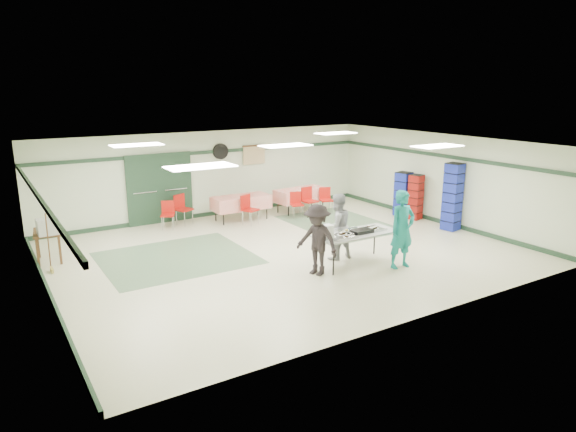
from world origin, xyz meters
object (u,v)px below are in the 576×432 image
volunteer_teal (402,229)px  crate_stack_blue_a (403,194)px  volunteer_dark (317,240)px  chair_a (308,198)px  dining_table_a (301,194)px  chair_loose_a (182,206)px  broom (48,242)px  chair_loose_b (168,212)px  dining_table_b (241,202)px  printer_table (47,235)px  office_printer (48,227)px  volunteer_grey (337,227)px  chair_c (326,197)px  crate_stack_red (416,197)px  serving_table (356,234)px  crate_stack_blue_b (453,197)px  chair_b (296,202)px  chair_d (248,207)px

volunteer_teal → crate_stack_blue_a: size_ratio=1.27×
volunteer_teal → volunteer_dark: volunteer_teal is taller
volunteer_dark → chair_a: volunteer_dark is taller
dining_table_a → chair_loose_a: 3.97m
volunteer_dark → broom: (-5.00, 3.29, -0.10)m
chair_loose_b → crate_stack_blue_a: (6.92, -2.50, 0.21)m
chair_loose_a → dining_table_b: bearing=-40.4°
crate_stack_blue_a → printer_table: bearing=173.4°
office_printer → dining_table_b: bearing=11.5°
volunteer_grey → chair_c: bearing=-121.5°
chair_c → broom: size_ratio=0.61×
volunteer_grey → crate_stack_red: (4.37, 1.73, -0.10)m
serving_table → volunteer_grey: bearing=104.6°
chair_loose_a → crate_stack_red: (6.40, -3.26, 0.15)m
dining_table_a → printer_table: bearing=-177.9°
chair_a → crate_stack_red: 3.36m
chair_c → printer_table: (-8.45, -0.47, 0.14)m
crate_stack_blue_b → broom: bearing=167.2°
serving_table → volunteer_teal: (0.76, -0.72, 0.18)m
chair_b → chair_a: bearing=17.1°
chair_b → serving_table: bearing=-89.8°
chair_loose_b → printer_table: size_ratio=0.83×
volunteer_dark → chair_loose_a: (-1.02, 5.62, -0.24)m
chair_b → chair_c: bearing=15.6°
chair_loose_b → volunteer_grey: bearing=-35.5°
chair_c → chair_d: (-2.87, 0.00, 0.04)m
crate_stack_blue_b → printer_table: crate_stack_blue_b is taller
dining_table_a → chair_b: bearing=-138.8°
chair_c → broom: (-8.53, -1.28, 0.19)m
volunteer_teal → chair_b: bearing=87.7°
dining_table_a → chair_b: (-0.54, -0.57, -0.08)m
chair_d → crate_stack_blue_b: 5.97m
crate_stack_blue_a → chair_d: bearing=160.6°
volunteer_teal → broom: (-6.91, 3.92, -0.20)m
volunteer_grey → volunteer_dark: 1.19m
printer_table → broom: bearing=-88.7°
chair_c → crate_stack_blue_a: (1.85, -1.66, 0.20)m
chair_loose_a → printer_table: chair_loose_a is taller
chair_loose_a → printer_table: (-3.90, -1.52, 0.08)m
chair_b → crate_stack_blue_b: crate_stack_blue_b is taller
chair_c → crate_stack_blue_b: crate_stack_blue_b is taller
volunteer_dark → chair_loose_b: size_ratio=1.97×
chair_loose_a → crate_stack_blue_b: (6.40, -4.69, 0.42)m
volunteer_dark → printer_table: volunteer_dark is taller
volunteer_teal → crate_stack_blue_b: (3.47, 1.56, 0.07)m
dining_table_a → broom: size_ratio=1.34×
serving_table → printer_table: bearing=146.3°
dining_table_a → dining_table_b: (-2.20, -0.00, 0.00)m
crate_stack_red → broom: 10.42m
chair_d → printer_table: (-5.58, -0.47, 0.09)m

